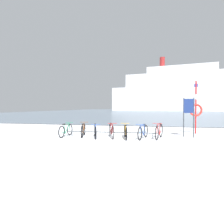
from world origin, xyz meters
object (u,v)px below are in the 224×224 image
(bicycle_0, at_px, (66,130))
(bicycle_4, at_px, (126,132))
(bicycle_5, at_px, (143,132))
(ferry_ship, at_px, (183,92))
(bicycle_6, at_px, (159,131))
(bicycle_3, at_px, (111,131))
(info_sign, at_px, (189,110))
(rescue_post, at_px, (196,109))
(bicycle_1, at_px, (83,130))
(bicycle_2, at_px, (95,131))

(bicycle_0, xyz_separation_m, bicycle_4, (3.25, 0.06, -0.00))
(bicycle_5, distance_m, ferry_ship, 69.16)
(ferry_ship, bearing_deg, bicycle_5, -100.27)
(bicycle_6, bearing_deg, bicycle_3, -174.86)
(info_sign, xyz_separation_m, rescue_post, (0.67, 1.48, 0.07))
(bicycle_5, bearing_deg, bicycle_6, 13.81)
(bicycle_1, distance_m, ferry_ship, 69.71)
(bicycle_3, distance_m, bicycle_4, 0.75)
(bicycle_6, bearing_deg, rescue_post, 45.81)
(info_sign, bearing_deg, bicycle_3, -165.77)
(bicycle_2, relative_size, ferry_ship, 0.03)
(bicycle_4, bearing_deg, bicycle_3, 175.36)
(bicycle_3, bearing_deg, bicycle_2, -172.25)
(bicycle_4, relative_size, bicycle_5, 0.98)
(bicycle_1, height_order, bicycle_5, bicycle_5)
(bicycle_1, distance_m, bicycle_2, 0.79)
(bicycle_0, relative_size, bicycle_1, 0.99)
(bicycle_3, bearing_deg, bicycle_5, 0.81)
(bicycle_5, distance_m, info_sign, 2.75)
(bicycle_0, relative_size, bicycle_5, 0.96)
(bicycle_0, xyz_separation_m, bicycle_1, (0.90, 0.24, 0.00))
(bicycle_0, distance_m, bicycle_4, 3.25)
(bicycle_1, distance_m, rescue_post, 6.75)
(bicycle_1, height_order, bicycle_4, bicycle_1)
(bicycle_1, relative_size, bicycle_4, 0.99)
(bicycle_1, relative_size, bicycle_2, 0.97)
(bicycle_4, xyz_separation_m, bicycle_6, (1.67, 0.28, 0.03))
(ferry_ship, bearing_deg, info_sign, -98.47)
(bicycle_1, xyz_separation_m, bicycle_2, (0.76, -0.23, -0.00))
(bicycle_4, distance_m, rescue_post, 4.78)
(bicycle_2, distance_m, bicycle_4, 1.59)
(bicycle_2, xyz_separation_m, bicycle_6, (3.25, 0.33, 0.03))
(bicycle_4, bearing_deg, bicycle_0, -178.97)
(bicycle_2, bearing_deg, rescue_post, 25.48)
(bicycle_1, height_order, bicycle_6, bicycle_6)
(bicycle_1, xyz_separation_m, bicycle_5, (3.22, -0.10, 0.01))
(bicycle_0, xyz_separation_m, bicycle_3, (2.50, 0.12, 0.02))
(bicycle_6, xyz_separation_m, info_sign, (1.54, 0.79, 1.05))
(bicycle_5, relative_size, bicycle_6, 1.03)
(bicycle_5, xyz_separation_m, info_sign, (2.33, 0.98, 1.07))
(bicycle_6, bearing_deg, bicycle_4, -170.52)
(bicycle_4, xyz_separation_m, info_sign, (3.21, 1.07, 1.08))
(bicycle_5, distance_m, rescue_post, 4.05)
(bicycle_6, relative_size, info_sign, 0.78)
(bicycle_5, bearing_deg, bicycle_0, -178.02)
(bicycle_3, bearing_deg, rescue_post, 28.28)
(info_sign, bearing_deg, bicycle_1, -170.95)
(bicycle_0, bearing_deg, bicycle_2, 0.20)
(bicycle_0, bearing_deg, rescue_post, 20.11)
(bicycle_4, distance_m, bicycle_6, 1.69)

